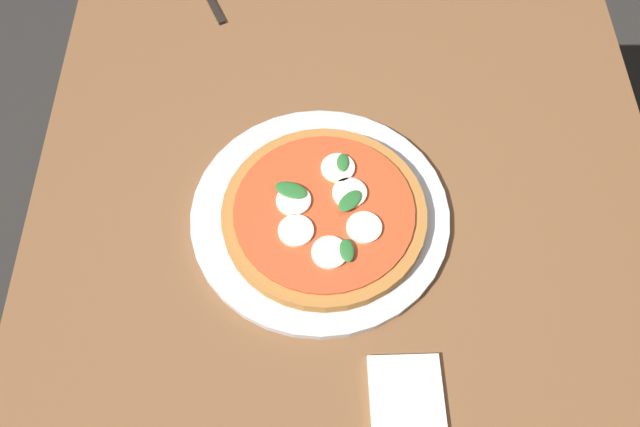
{
  "coord_description": "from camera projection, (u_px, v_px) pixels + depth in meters",
  "views": [
    {
      "loc": [
        -0.53,
        0.04,
        1.61
      ],
      "look_at": [
        -0.05,
        0.04,
        0.78
      ],
      "focal_mm": 38.21,
      "sensor_mm": 36.0,
      "label": 1
    }
  ],
  "objects": [
    {
      "name": "ground_plane",
      "position": [
        337.0,
        358.0,
        1.65
      ],
      "size": [
        6.0,
        6.0,
        0.0
      ],
      "primitive_type": "plane",
      "color": "#2D2B28"
    },
    {
      "name": "pizza",
      "position": [
        324.0,
        214.0,
        0.93
      ],
      "size": [
        0.28,
        0.28,
        0.03
      ],
      "color": "#B27033",
      "rests_on": "serving_tray"
    },
    {
      "name": "dining_table",
      "position": [
        345.0,
        225.0,
        1.08
      ],
      "size": [
        1.27,
        0.91,
        0.77
      ],
      "color": "brown",
      "rests_on": "ground_plane"
    },
    {
      "name": "napkin",
      "position": [
        407.0,
        408.0,
        0.82
      ],
      "size": [
        0.13,
        0.09,
        0.01
      ],
      "primitive_type": "cube",
      "rotation": [
        0.0,
        0.0,
        0.02
      ],
      "color": "white",
      "rests_on": "dining_table"
    },
    {
      "name": "serving_tray",
      "position": [
        320.0,
        215.0,
        0.95
      ],
      "size": [
        0.36,
        0.36,
        0.01
      ],
      "primitive_type": "cylinder",
      "color": "silver",
      "rests_on": "dining_table"
    }
  ]
}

